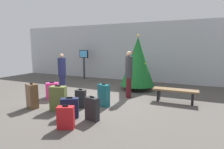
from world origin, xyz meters
name	(u,v)px	position (x,y,z in m)	size (l,w,h in m)	color
ground_plane	(89,100)	(0.00, 0.00, 0.00)	(16.00, 16.00, 0.00)	#514C47
back_wall	(130,52)	(0.00, 4.75, 1.69)	(16.00, 0.20, 3.38)	#B7BCC1
holiday_tree	(138,62)	(1.15, 2.44, 1.33)	(1.55, 1.55, 2.56)	#4C3319
flight_info_kiosk	(84,60)	(-2.76, 3.95, 1.22)	(0.71, 0.26, 1.81)	#333338
waiting_bench	(175,92)	(2.97, 1.07, 0.36)	(1.56, 0.44, 0.48)	brown
traveller_0	(62,72)	(-1.68, 0.54, 0.90)	(0.40, 0.40, 1.71)	#1E234C
traveller_1	(129,73)	(1.23, 0.96, 0.98)	(0.35, 0.35, 1.83)	#4C1419
suitcase_0	(52,91)	(-1.34, -0.46, 0.32)	(0.49, 0.42, 0.68)	#E5388C
suitcase_1	(66,118)	(0.76, -2.32, 0.28)	(0.45, 0.35, 0.60)	#B2191E
suitcase_2	(70,108)	(0.40, -1.68, 0.28)	(0.53, 0.43, 0.60)	#141938
suitcase_3	(58,98)	(-0.31, -1.34, 0.38)	(0.55, 0.42, 0.81)	#59602D
suitcase_4	(104,95)	(0.82, -0.39, 0.37)	(0.45, 0.35, 0.78)	#19606B
suitcase_5	(32,96)	(-1.24, -1.51, 0.40)	(0.46, 0.38, 0.83)	brown
suitcase_6	(92,109)	(1.08, -1.60, 0.32)	(0.42, 0.25, 0.68)	#232326
suitcase_7	(81,99)	(0.20, -0.85, 0.30)	(0.36, 0.24, 0.64)	#232326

